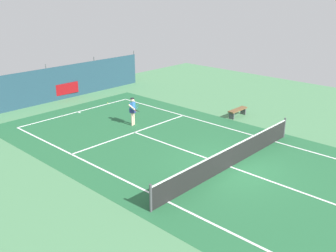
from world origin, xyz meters
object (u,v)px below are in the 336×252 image
at_px(tennis_player, 133,109).
at_px(courtside_bench, 238,111).
at_px(tennis_ball_near_player, 108,103).
at_px(tennis_net, 231,157).
at_px(parked_car, 53,82).

bearing_deg(tennis_player, courtside_bench, 124.96).
bearing_deg(tennis_ball_near_player, tennis_net, -102.03).
distance_m(parked_car, courtside_bench, 14.32).
relative_size(tennis_net, courtside_bench, 6.33).
xyz_separation_m(tennis_ball_near_player, parked_car, (-1.02, 5.27, 0.81)).
distance_m(tennis_ball_near_player, courtside_bench, 9.04).
height_order(tennis_player, tennis_ball_near_player, tennis_player).
bearing_deg(parked_car, tennis_net, 87.44).
relative_size(tennis_ball_near_player, courtside_bench, 0.04).
xyz_separation_m(tennis_net, courtside_bench, (6.31, 3.79, -0.14)).
relative_size(tennis_ball_near_player, parked_car, 0.02).
bearing_deg(parked_car, courtside_bench, 112.00).
relative_size(tennis_player, courtside_bench, 1.03).
distance_m(tennis_net, parked_car, 17.36).
height_order(tennis_player, courtside_bench, tennis_player).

